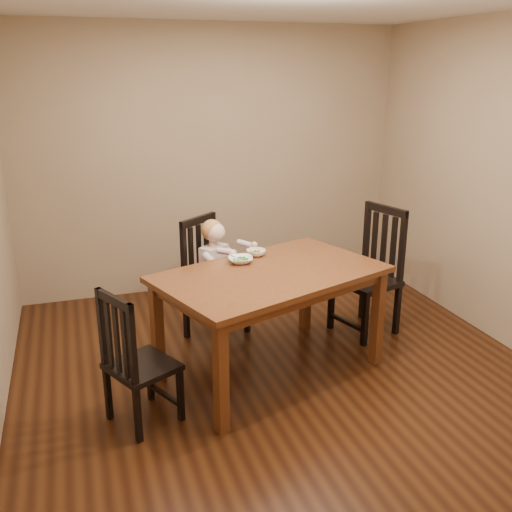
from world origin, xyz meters
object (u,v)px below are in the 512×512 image
object	(u,v)px
toddler	(216,266)
bowl_peas	(241,260)
chair_child	(212,280)
chair_right	(371,273)
chair_left	(135,362)
dining_table	(271,283)
bowl_veg	(256,253)

from	to	relation	value
toddler	bowl_peas	bearing A→B (deg)	62.05
chair_child	toddler	world-z (taller)	chair_child
chair_child	chair_right	distance (m)	1.41
chair_child	toddler	bearing A→B (deg)	90.00
chair_left	chair_child	bearing A→B (deg)	119.22
chair_child	chair_left	size ratio (longest dim) A/B	1.11
dining_table	chair_left	distance (m)	1.17
bowl_peas	chair_right	bearing A→B (deg)	7.49
bowl_peas	bowl_veg	size ratio (longest dim) A/B	1.20
chair_left	chair_right	size ratio (longest dim) A/B	0.84
chair_left	toddler	world-z (taller)	chair_left
toddler	bowl_peas	world-z (taller)	toddler
chair_right	toddler	distance (m)	1.37
chair_right	bowl_veg	size ratio (longest dim) A/B	7.23
chair_right	bowl_peas	size ratio (longest dim) A/B	6.00
chair_child	chair_right	xyz separation A→B (m)	(1.36, -0.36, 0.04)
dining_table	bowl_peas	bearing A→B (deg)	121.28
chair_left	chair_right	world-z (taller)	chair_right
toddler	bowl_veg	bearing A→B (deg)	88.28
chair_right	bowl_peas	world-z (taller)	chair_right
chair_child	bowl_veg	size ratio (longest dim) A/B	6.75
bowl_veg	dining_table	bearing A→B (deg)	-91.76
toddler	bowl_veg	world-z (taller)	toddler
toddler	bowl_veg	distance (m)	0.48
chair_child	chair_right	size ratio (longest dim) A/B	0.93
chair_child	dining_table	bearing A→B (deg)	71.77
chair_child	toddler	size ratio (longest dim) A/B	1.93
dining_table	toddler	xyz separation A→B (m)	(-0.24, 0.74, -0.09)
dining_table	chair_child	size ratio (longest dim) A/B	1.79
chair_left	bowl_veg	distance (m)	1.39
bowl_peas	bowl_veg	bearing A→B (deg)	37.74
chair_left	bowl_peas	world-z (taller)	chair_left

